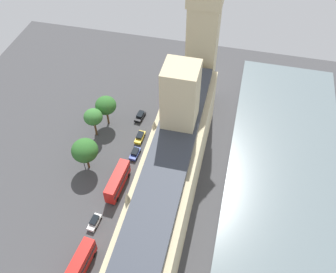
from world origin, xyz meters
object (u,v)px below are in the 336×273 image
Objects in this scene: car_black_by_river_gate at (140,116)px; street_lamp_slot_10 at (82,158)px; pedestrian_far_end at (164,118)px; plane_tree_opposite_hall at (85,150)px; plane_tree_near_tower at (93,117)px; clock_tower at (205,11)px; double_decker_bus_leading at (79,265)px; car_blue_kerbside at (135,153)px; double_decker_bus_corner at (118,181)px; car_white_under_trees at (94,222)px; plane_tree_trailing at (106,105)px; parliament_building at (169,178)px; car_yellow_cab_midblock at (140,137)px.

car_black_by_river_gate is 23.12m from street_lamp_slot_10.
street_lamp_slot_10 is at bearing 74.84° from car_black_by_river_gate.
street_lamp_slot_10 reaches higher than pedestrian_far_end.
plane_tree_opposite_hall is 1.04× the size of plane_tree_near_tower.
clock_tower is 64.86m from double_decker_bus_leading.
car_blue_kerbside is 0.41× the size of double_decker_bus_corner.
car_blue_kerbside is at bearing 63.91° from clock_tower.
plane_tree_trailing is (7.70, -31.11, 6.00)m from car_white_under_trees.
car_white_under_trees is at bearing 95.56° from car_black_by_river_gate.
car_black_by_river_gate is 0.45× the size of double_decker_bus_corner.
car_black_by_river_gate is 0.52× the size of plane_tree_near_tower.
plane_tree_trailing is at bearing -72.40° from double_decker_bus_leading.
parliament_building is 43.32× the size of pedestrian_far_end.
plane_tree_trailing is at bearing -88.68° from plane_tree_opposite_hall.
plane_tree_trailing reaches higher than double_decker_bus_corner.
plane_tree_near_tower reaches higher than double_decker_bus_corner.
plane_tree_opposite_hall is at bearing -117.80° from street_lamp_slot_10.
plane_tree_near_tower is (10.58, -37.01, 4.22)m from double_decker_bus_leading.
plane_tree_trailing is at bearing -70.59° from car_white_under_trees.
plane_tree_near_tower is (9.42, -26.12, 5.97)m from car_white_under_trees.
clock_tower is at bearing -106.64° from double_decker_bus_corner.
clock_tower is 37.14× the size of pedestrian_far_end.
parliament_building reaches higher than double_decker_bus_leading.
car_yellow_cab_midblock is 5.85m from car_blue_kerbside.
car_blue_kerbside is 13.56m from plane_tree_opposite_hall.
parliament_building is 9.46× the size of street_lamp_slot_10.
plane_tree_opposite_hall is at bearing -20.42° from double_decker_bus_corner.
pedestrian_far_end is (7.64, -26.30, -8.58)m from parliament_building.
clock_tower is 5.33× the size of double_decker_bus_corner.
car_blue_kerbside is at bearing 96.30° from car_yellow_cab_midblock.
double_decker_bus_corner is at bearing 126.78° from plane_tree_near_tower.
double_decker_bus_leading is at bearing 76.08° from clock_tower.
double_decker_bus_leading is 1.18× the size of plane_tree_near_tower.
plane_tree_opposite_hall reaches higher than car_yellow_cab_midblock.
plane_tree_near_tower is at bearing -15.91° from car_blue_kerbside.
double_decker_bus_leading is at bearing 105.95° from plane_tree_near_tower.
car_yellow_cab_midblock is 0.49× the size of plane_tree_opposite_hall.
street_lamp_slot_10 is (10.97, 7.48, 3.93)m from car_blue_kerbside.
plane_tree_near_tower is (24.37, -16.31, -2.42)m from parliament_building.
plane_tree_trailing reaches higher than car_blue_kerbside.
car_black_by_river_gate is 14.69m from plane_tree_near_tower.
parliament_building reaches higher than car_black_by_river_gate.
car_white_under_trees is at bearing 86.32° from car_blue_kerbside.
double_decker_bus_corner is at bearing 162.04° from street_lamp_slot_10.
car_blue_kerbside is 21.66m from car_white_under_trees.
plane_tree_opposite_hall is (7.85, 20.18, 5.74)m from car_black_by_river_gate.
pedestrian_far_end is at bearing -165.48° from car_black_by_river_gate.
parliament_building is 28.70m from pedestrian_far_end.
car_blue_kerbside is 10.89m from double_decker_bus_corner.
pedestrian_far_end is 0.17× the size of plane_tree_near_tower.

